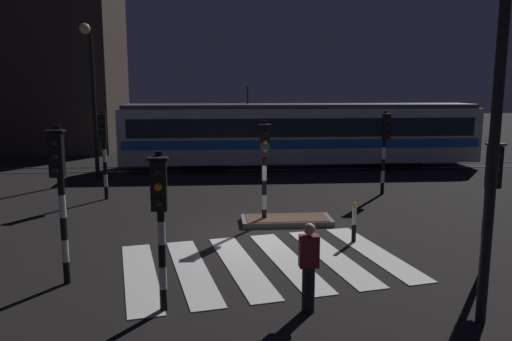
% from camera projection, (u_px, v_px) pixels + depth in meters
% --- Properties ---
extents(ground_plane, '(120.00, 120.00, 0.00)m').
position_uv_depth(ground_plane, '(257.00, 236.00, 14.22)').
color(ground_plane, black).
extents(rail_near, '(80.00, 0.12, 0.03)m').
position_uv_depth(rail_near, '(239.00, 170.00, 25.06)').
color(rail_near, '#59595E').
rests_on(rail_near, ground).
extents(rail_far, '(80.00, 0.12, 0.03)m').
position_uv_depth(rail_far, '(238.00, 166.00, 26.47)').
color(rail_far, '#59595E').
rests_on(rail_far, ground).
extents(crosswalk_zebra, '(7.20, 5.53, 0.02)m').
position_uv_depth(crosswalk_zebra, '(264.00, 263.00, 11.99)').
color(crosswalk_zebra, silver).
rests_on(crosswalk_zebra, ground).
extents(traffic_island, '(2.76, 1.15, 0.18)m').
position_uv_depth(traffic_island, '(286.00, 220.00, 15.50)').
color(traffic_island, slate).
rests_on(traffic_island, ground).
extents(traffic_light_median_centre, '(0.36, 0.42, 3.14)m').
position_uv_depth(traffic_light_median_centre, '(265.00, 157.00, 15.02)').
color(traffic_light_median_centre, black).
rests_on(traffic_light_median_centre, ground).
extents(traffic_light_corner_far_left, '(0.36, 0.42, 3.26)m').
position_uv_depth(traffic_light_corner_far_left, '(103.00, 142.00, 18.34)').
color(traffic_light_corner_far_left, black).
rests_on(traffic_light_corner_far_left, ground).
extents(traffic_light_kerb_mid_left, '(0.36, 0.42, 3.03)m').
position_uv_depth(traffic_light_kerb_mid_left, '(160.00, 208.00, 9.07)').
color(traffic_light_kerb_mid_left, black).
rests_on(traffic_light_kerb_mid_left, ground).
extents(traffic_light_corner_far_right, '(0.36, 0.42, 3.22)m').
position_uv_depth(traffic_light_corner_far_right, '(385.00, 140.00, 19.18)').
color(traffic_light_corner_far_right, black).
rests_on(traffic_light_corner_far_right, ground).
extents(traffic_light_corner_near_right, '(0.36, 0.42, 3.07)m').
position_uv_depth(traffic_light_corner_near_right, '(491.00, 187.00, 10.83)').
color(traffic_light_corner_near_right, black).
rests_on(traffic_light_corner_near_right, ground).
extents(traffic_light_corner_near_left, '(0.36, 0.42, 3.39)m').
position_uv_depth(traffic_light_corner_near_left, '(59.00, 181.00, 10.33)').
color(traffic_light_corner_near_left, black).
rests_on(traffic_light_corner_near_left, ground).
extents(street_lamp_near_kerb, '(0.44, 1.21, 8.03)m').
position_uv_depth(street_lamp_near_kerb, '(511.00, 32.00, 7.99)').
color(street_lamp_near_kerb, black).
rests_on(street_lamp_near_kerb, ground).
extents(street_lamp_trackside_left, '(0.44, 1.21, 6.70)m').
position_uv_depth(street_lamp_trackside_left, '(91.00, 83.00, 21.75)').
color(street_lamp_trackside_left, black).
rests_on(street_lamp_trackside_left, ground).
extents(tram, '(18.14, 2.58, 4.15)m').
position_uv_depth(tram, '(300.00, 133.00, 25.71)').
color(tram, silver).
rests_on(tram, ground).
extents(pedestrian_waiting_at_kerb, '(0.36, 0.24, 1.71)m').
position_uv_depth(pedestrian_waiting_at_kerb, '(309.00, 267.00, 9.30)').
color(pedestrian_waiting_at_kerb, black).
rests_on(pedestrian_waiting_at_kerb, ground).
extents(bollard_island_edge, '(0.12, 0.12, 1.11)m').
position_uv_depth(bollard_island_edge, '(354.00, 222.00, 13.50)').
color(bollard_island_edge, black).
rests_on(bollard_island_edge, ground).
extents(building_backdrop, '(11.87, 8.00, 10.79)m').
position_uv_depth(building_backdrop, '(25.00, 66.00, 33.03)').
color(building_backdrop, '#382D28').
rests_on(building_backdrop, ground).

